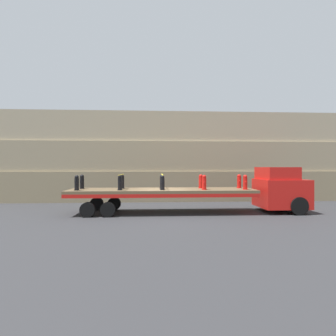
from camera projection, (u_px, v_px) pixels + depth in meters
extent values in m
plane|color=#2D2D30|center=(162.00, 213.00, 15.26)|extent=(120.00, 120.00, 0.00)
cube|color=gray|center=(160.00, 185.00, 21.26)|extent=(60.00, 3.00, 2.33)
cube|color=tan|center=(160.00, 157.00, 21.40)|extent=(60.00, 3.00, 2.33)
cube|color=tan|center=(160.00, 129.00, 21.54)|extent=(60.00, 3.00, 2.33)
cube|color=red|center=(281.00, 193.00, 15.65)|extent=(2.63, 2.41, 1.66)
cube|color=red|center=(277.00, 173.00, 15.63)|extent=(1.84, 2.21, 0.72)
cube|color=black|center=(293.00, 188.00, 15.69)|extent=(1.05, 2.12, 0.93)
cylinder|color=black|center=(299.00, 206.00, 14.54)|extent=(1.01, 0.28, 1.01)
cylinder|color=black|center=(279.00, 201.00, 16.82)|extent=(1.01, 0.28, 1.01)
cube|color=brown|center=(162.00, 190.00, 15.25)|extent=(10.69, 2.42, 0.16)
cube|color=red|center=(163.00, 196.00, 14.09)|extent=(10.69, 0.08, 0.20)
cube|color=red|center=(162.00, 192.00, 16.42)|extent=(10.69, 0.08, 0.20)
cylinder|color=black|center=(108.00, 210.00, 13.98)|extent=(0.80, 0.30, 0.80)
cylinder|color=black|center=(114.00, 204.00, 16.21)|extent=(0.80, 0.30, 0.80)
cylinder|color=black|center=(88.00, 210.00, 13.92)|extent=(0.80, 0.30, 0.80)
cylinder|color=black|center=(97.00, 204.00, 16.15)|extent=(0.80, 0.30, 0.80)
cylinder|color=black|center=(77.00, 190.00, 14.46)|extent=(0.30, 0.30, 0.03)
cylinder|color=black|center=(77.00, 184.00, 14.46)|extent=(0.24, 0.24, 0.68)
sphere|color=black|center=(77.00, 177.00, 14.45)|extent=(0.23, 0.23, 0.23)
cylinder|color=black|center=(76.00, 183.00, 14.29)|extent=(0.11, 0.10, 0.11)
cylinder|color=black|center=(78.00, 183.00, 14.63)|extent=(0.11, 0.10, 0.11)
cylinder|color=black|center=(82.00, 188.00, 15.52)|extent=(0.30, 0.30, 0.03)
cylinder|color=black|center=(82.00, 183.00, 15.52)|extent=(0.24, 0.24, 0.68)
sphere|color=black|center=(82.00, 176.00, 15.52)|extent=(0.23, 0.23, 0.23)
cylinder|color=black|center=(81.00, 182.00, 15.35)|extent=(0.11, 0.10, 0.11)
cylinder|color=black|center=(83.00, 181.00, 15.69)|extent=(0.11, 0.10, 0.11)
cylinder|color=black|center=(120.00, 190.00, 14.59)|extent=(0.30, 0.30, 0.03)
cylinder|color=black|center=(120.00, 184.00, 14.59)|extent=(0.24, 0.24, 0.68)
sphere|color=black|center=(120.00, 177.00, 14.59)|extent=(0.23, 0.23, 0.23)
cylinder|color=black|center=(120.00, 183.00, 14.42)|extent=(0.11, 0.10, 0.11)
cylinder|color=black|center=(120.00, 182.00, 14.76)|extent=(0.11, 0.10, 0.11)
cylinder|color=black|center=(122.00, 188.00, 15.65)|extent=(0.30, 0.30, 0.03)
cylinder|color=black|center=(122.00, 183.00, 15.65)|extent=(0.24, 0.24, 0.68)
sphere|color=black|center=(122.00, 176.00, 15.65)|extent=(0.23, 0.23, 0.23)
cylinder|color=black|center=(122.00, 182.00, 15.48)|extent=(0.11, 0.10, 0.11)
cylinder|color=black|center=(123.00, 181.00, 15.82)|extent=(0.11, 0.10, 0.11)
cylinder|color=black|center=(162.00, 190.00, 14.72)|extent=(0.30, 0.30, 0.03)
cylinder|color=black|center=(162.00, 184.00, 14.72)|extent=(0.24, 0.24, 0.68)
sphere|color=black|center=(162.00, 177.00, 14.72)|extent=(0.23, 0.23, 0.23)
cylinder|color=black|center=(163.00, 183.00, 14.55)|extent=(0.11, 0.10, 0.11)
cylinder|color=black|center=(162.00, 182.00, 14.89)|extent=(0.11, 0.10, 0.11)
cylinder|color=black|center=(162.00, 188.00, 15.78)|extent=(0.30, 0.30, 0.03)
cylinder|color=black|center=(162.00, 183.00, 15.78)|extent=(0.24, 0.24, 0.68)
sphere|color=black|center=(162.00, 176.00, 15.78)|extent=(0.23, 0.23, 0.23)
cylinder|color=black|center=(162.00, 182.00, 15.61)|extent=(0.11, 0.10, 0.11)
cylinder|color=black|center=(162.00, 181.00, 15.95)|extent=(0.11, 0.10, 0.11)
cylinder|color=red|center=(204.00, 189.00, 14.85)|extent=(0.30, 0.30, 0.03)
cylinder|color=red|center=(204.00, 184.00, 14.85)|extent=(0.24, 0.24, 0.68)
sphere|color=red|center=(204.00, 177.00, 14.85)|extent=(0.23, 0.23, 0.23)
cylinder|color=red|center=(205.00, 182.00, 14.68)|extent=(0.11, 0.10, 0.11)
cylinder|color=red|center=(204.00, 182.00, 15.02)|extent=(0.11, 0.10, 0.11)
cylinder|color=red|center=(201.00, 188.00, 15.92)|extent=(0.30, 0.30, 0.03)
cylinder|color=red|center=(201.00, 183.00, 15.91)|extent=(0.24, 0.24, 0.68)
sphere|color=red|center=(201.00, 176.00, 15.91)|extent=(0.23, 0.23, 0.23)
cylinder|color=red|center=(201.00, 181.00, 15.74)|extent=(0.11, 0.10, 0.11)
cylinder|color=red|center=(200.00, 181.00, 16.09)|extent=(0.11, 0.10, 0.11)
cylinder|color=red|center=(245.00, 189.00, 14.98)|extent=(0.30, 0.30, 0.03)
cylinder|color=red|center=(245.00, 184.00, 14.98)|extent=(0.24, 0.24, 0.68)
sphere|color=red|center=(245.00, 177.00, 14.98)|extent=(0.23, 0.23, 0.23)
cylinder|color=red|center=(246.00, 182.00, 14.81)|extent=(0.11, 0.10, 0.11)
cylinder|color=red|center=(244.00, 182.00, 15.15)|extent=(0.11, 0.10, 0.11)
cylinder|color=red|center=(239.00, 188.00, 16.05)|extent=(0.30, 0.30, 0.03)
cylinder|color=red|center=(239.00, 182.00, 16.05)|extent=(0.24, 0.24, 0.68)
sphere|color=red|center=(239.00, 176.00, 16.04)|extent=(0.23, 0.23, 0.23)
cylinder|color=red|center=(240.00, 181.00, 15.87)|extent=(0.11, 0.10, 0.11)
cylinder|color=red|center=(238.00, 181.00, 16.22)|extent=(0.11, 0.10, 0.11)
cube|color=yellow|center=(121.00, 175.00, 15.12)|extent=(0.05, 2.62, 0.01)
cube|color=yellow|center=(162.00, 175.00, 15.25)|extent=(0.05, 2.62, 0.01)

